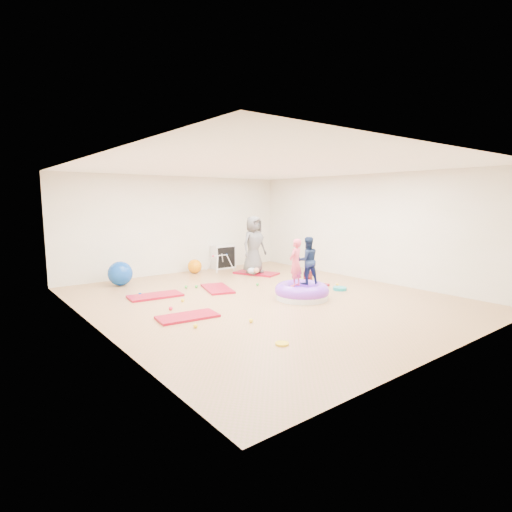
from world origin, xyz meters
TOP-DOWN VIEW (x-y plane):
  - room at (0.00, 0.00)m, footprint 7.01×8.01m
  - gym_mat_front_left at (-2.01, -0.25)m, footprint 1.14×0.67m
  - gym_mat_mid_left at (-1.81, 1.60)m, footprint 1.20×0.69m
  - gym_mat_center_back at (-0.34, 1.37)m, footprint 0.87×1.24m
  - gym_mat_right at (1.39, 0.11)m, footprint 1.44×1.04m
  - gym_mat_rear_right at (1.64, 2.39)m, footprint 1.05×1.37m
  - inflatable_cushion at (0.63, -0.51)m, footprint 1.17×1.17m
  - child_pink at (0.46, -0.47)m, footprint 0.43×0.35m
  - child_navy at (0.83, -0.46)m, footprint 0.62×0.57m
  - adult_caregiver at (1.53, 2.37)m, footprint 0.84×0.59m
  - infant at (1.41, 2.22)m, footprint 0.35×0.35m
  - ball_pit_balls at (-0.68, 0.49)m, footprint 4.47×3.22m
  - exercise_ball_blue at (-2.00, 3.26)m, footprint 0.61×0.61m
  - exercise_ball_orange at (0.30, 3.60)m, footprint 0.41×0.41m
  - infant_play_gym at (1.06, 3.41)m, footprint 0.65×0.61m
  - cube_shelf at (1.43, 3.79)m, footprint 0.73×0.36m
  - balance_disc at (1.92, -0.47)m, footprint 0.32×0.32m
  - backpack at (1.97, 0.63)m, footprint 0.30×0.26m
  - yellow_toy at (-1.56, -2.33)m, footprint 0.20×0.20m

SIDE VIEW (x-z plane):
  - yellow_toy at x=-1.56m, z-range 0.00..0.03m
  - gym_mat_front_left at x=-2.01m, z-range 0.00..0.05m
  - gym_mat_center_back at x=-0.34m, z-range 0.00..0.05m
  - gym_mat_mid_left at x=-1.81m, z-range 0.00..0.05m
  - gym_mat_rear_right at x=1.64m, z-range 0.00..0.05m
  - gym_mat_right at x=1.39m, z-range 0.00..0.05m
  - balance_disc at x=1.92m, z-range 0.00..0.07m
  - ball_pit_balls at x=-0.68m, z-range 0.00..0.08m
  - inflatable_cushion at x=0.63m, z-range -0.04..0.33m
  - backpack at x=1.97m, z-range 0.00..0.30m
  - infant at x=1.41m, z-range 0.05..0.26m
  - exercise_ball_orange at x=0.30m, z-range 0.00..0.41m
  - exercise_ball_blue at x=-2.00m, z-range 0.00..0.61m
  - infant_play_gym at x=1.06m, z-range 0.08..0.58m
  - cube_shelf at x=1.43m, z-range 0.00..0.73m
  - child_pink at x=0.46m, z-range 0.34..1.36m
  - child_navy at x=0.83m, z-range 0.34..1.38m
  - adult_caregiver at x=1.53m, z-range 0.05..1.67m
  - room at x=0.00m, z-range 0.00..2.80m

